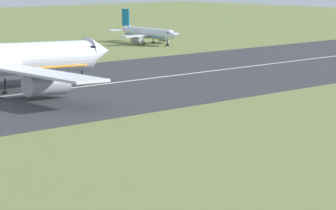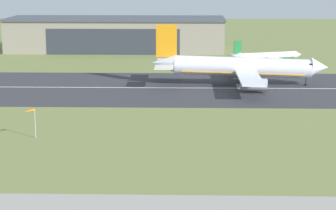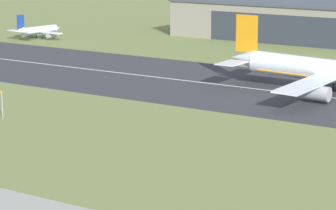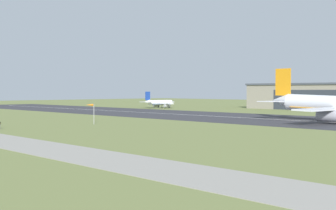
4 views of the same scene
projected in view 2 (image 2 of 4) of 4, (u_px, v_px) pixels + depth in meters
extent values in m
plane|color=olive|center=(77.00, 145.00, 118.65)|extent=(637.75, 637.75, 0.00)
cube|color=#333338|center=(113.00, 88.00, 176.23)|extent=(397.75, 51.76, 0.06)
cube|color=silver|center=(113.00, 88.00, 176.22)|extent=(357.97, 0.70, 0.01)
cube|color=gray|center=(37.00, 208.00, 86.92)|extent=(298.31, 10.96, 0.05)
cube|color=gray|center=(116.00, 35.00, 257.02)|extent=(83.56, 25.85, 12.12)
cube|color=#424751|center=(116.00, 19.00, 255.71)|extent=(84.56, 26.85, 0.90)
cube|color=#2D333D|center=(113.00, 42.00, 244.56)|extent=(50.14, 0.12, 9.70)
cylinder|color=silver|center=(242.00, 67.00, 179.07)|extent=(37.44, 5.26, 6.30)
cone|color=silver|center=(320.00, 67.00, 178.46)|extent=(4.86, 5.24, 5.37)
cone|color=silver|center=(163.00, 63.00, 179.52)|extent=(6.42, 4.72, 4.89)
cube|color=black|center=(310.00, 63.00, 178.32)|extent=(1.12, 4.45, 0.47)
cube|color=orange|center=(242.00, 72.00, 179.36)|extent=(33.57, 5.00, 1.16)
cube|color=silver|center=(250.00, 78.00, 165.56)|extent=(5.82, 22.70, 0.57)
cylinder|color=#A8A8B2|center=(254.00, 85.00, 167.68)|extent=(6.90, 3.25, 3.44)
cube|color=silver|center=(241.00, 63.00, 192.91)|extent=(5.82, 22.70, 0.57)
cylinder|color=#A8A8B2|center=(245.00, 70.00, 191.48)|extent=(6.90, 3.25, 3.44)
cube|color=orange|center=(166.00, 41.00, 178.26)|extent=(5.70, 0.28, 8.90)
cube|color=silver|center=(164.00, 67.00, 173.05)|extent=(4.99, 8.02, 0.24)
cube|color=silver|center=(166.00, 60.00, 186.03)|extent=(4.99, 8.02, 0.24)
cylinder|color=black|center=(306.00, 81.00, 179.34)|extent=(0.24, 0.24, 2.49)
cylinder|color=black|center=(306.00, 85.00, 179.54)|extent=(0.84, 0.84, 0.44)
cylinder|color=black|center=(244.00, 83.00, 176.77)|extent=(0.24, 0.24, 2.49)
cylinder|color=black|center=(244.00, 86.00, 176.97)|extent=(0.84, 0.84, 0.44)
cylinder|color=black|center=(242.00, 79.00, 182.92)|extent=(0.24, 0.24, 2.49)
cylinder|color=black|center=(242.00, 83.00, 183.13)|extent=(0.84, 0.84, 0.44)
cylinder|color=white|center=(268.00, 56.00, 220.04)|extent=(20.27, 9.44, 2.47)
cone|color=white|center=(299.00, 54.00, 223.59)|extent=(2.94, 3.09, 2.47)
cone|color=white|center=(236.00, 56.00, 216.28)|extent=(3.55, 3.11, 2.23)
cube|color=black|center=(295.00, 53.00, 223.11)|extent=(1.76, 2.35, 0.44)
cube|color=#1E7238|center=(268.00, 58.00, 220.17)|extent=(18.29, 8.61, 0.20)
cube|color=white|center=(277.00, 59.00, 215.43)|extent=(5.63, 8.49, 0.40)
cylinder|color=#A8A8B2|center=(277.00, 62.00, 216.42)|extent=(3.55, 2.55, 1.53)
cube|color=white|center=(262.00, 55.00, 225.07)|extent=(5.63, 8.49, 0.40)
cylinder|color=#A8A8B2|center=(265.00, 58.00, 224.88)|extent=(3.55, 2.55, 1.53)
cube|color=#1E7238|center=(238.00, 47.00, 215.84)|extent=(2.62, 1.19, 4.20)
cube|color=white|center=(240.00, 57.00, 213.41)|extent=(3.51, 4.36, 0.24)
cube|color=white|center=(232.00, 55.00, 219.22)|extent=(3.51, 4.36, 0.24)
cylinder|color=black|center=(292.00, 61.00, 223.28)|extent=(0.24, 0.24, 1.62)
cylinder|color=black|center=(292.00, 62.00, 223.40)|extent=(0.84, 0.84, 0.44)
cylinder|color=black|center=(270.00, 62.00, 219.04)|extent=(0.24, 0.24, 1.62)
cylinder|color=black|center=(270.00, 64.00, 219.16)|extent=(0.84, 0.84, 0.44)
cylinder|color=black|center=(266.00, 61.00, 221.80)|extent=(0.24, 0.24, 1.62)
cylinder|color=black|center=(266.00, 63.00, 221.92)|extent=(0.84, 0.84, 0.44)
cylinder|color=#B7B7BC|center=(35.00, 123.00, 122.78)|extent=(0.14, 0.14, 5.63)
cone|color=orange|center=(29.00, 111.00, 121.47)|extent=(1.82, 1.86, 0.60)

